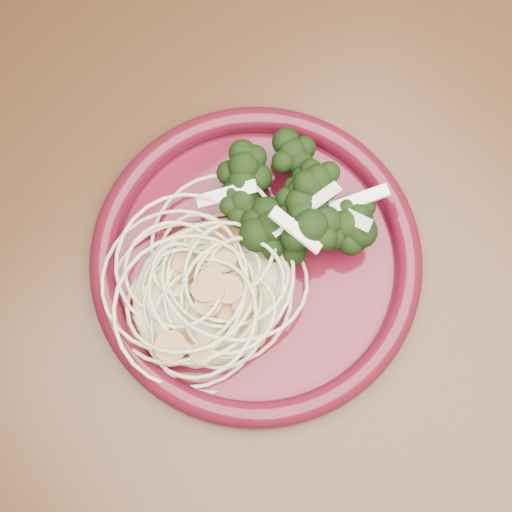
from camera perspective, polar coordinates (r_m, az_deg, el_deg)
The scene contains 6 objects.
dining_table at distance 0.74m, azimuth -0.06°, elevation 3.61°, with size 1.20×0.80×0.75m.
dinner_plate at distance 0.61m, azimuth 0.00°, elevation -0.25°, with size 0.30×0.30×0.02m.
spaghetti_pile at distance 0.59m, azimuth -3.68°, elevation -2.60°, with size 0.14×0.12×0.03m, color beige.
scallop_cluster at distance 0.56m, azimuth -3.91°, elevation -1.75°, with size 0.12×0.12×0.04m, color #A97947, non-canonical shape.
broccoli_pile at distance 0.60m, azimuth 4.45°, elevation 3.57°, with size 0.10×0.16×0.06m, color black.
onion_garnish at distance 0.57m, azimuth 4.71°, elevation 4.71°, with size 0.07×0.10×0.06m, color white, non-canonical shape.
Camera 1 is at (-0.15, -0.19, 1.35)m, focal length 50.00 mm.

